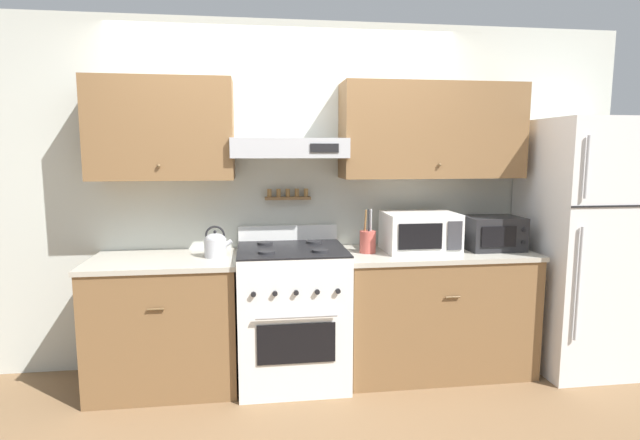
% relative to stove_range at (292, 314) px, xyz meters
% --- Properties ---
extents(ground_plane, '(16.00, 16.00, 0.00)m').
position_rel_stove_range_xyz_m(ground_plane, '(-0.00, -0.31, -0.48)').
color(ground_plane, brown).
extents(wall_back, '(5.20, 0.46, 2.55)m').
position_rel_stove_range_xyz_m(wall_back, '(0.08, 0.32, 0.96)').
color(wall_back, silver).
rests_on(wall_back, ground_plane).
extents(counter_left, '(0.99, 0.67, 0.89)m').
position_rel_stove_range_xyz_m(counter_left, '(-0.86, 0.03, -0.03)').
color(counter_left, brown).
rests_on(counter_left, ground_plane).
extents(counter_right, '(1.36, 0.67, 0.89)m').
position_rel_stove_range_xyz_m(counter_right, '(1.05, 0.03, -0.03)').
color(counter_right, brown).
rests_on(counter_right, ground_plane).
extents(stove_range, '(0.74, 0.72, 1.06)m').
position_rel_stove_range_xyz_m(stove_range, '(0.00, 0.00, 0.00)').
color(stove_range, white).
rests_on(stove_range, ground_plane).
extents(refrigerator, '(0.66, 0.77, 1.84)m').
position_rel_stove_range_xyz_m(refrigerator, '(2.12, -0.03, 0.44)').
color(refrigerator, white).
rests_on(refrigerator, ground_plane).
extents(tea_kettle, '(0.19, 0.15, 0.22)m').
position_rel_stove_range_xyz_m(tea_kettle, '(-0.52, 0.03, 0.50)').
color(tea_kettle, '#B7B7BC').
rests_on(tea_kettle, counter_left).
extents(microwave, '(0.51, 0.39, 0.28)m').
position_rel_stove_range_xyz_m(microwave, '(0.93, 0.05, 0.55)').
color(microwave, white).
rests_on(microwave, counter_right).
extents(utensil_crock, '(0.11, 0.11, 0.31)m').
position_rel_stove_range_xyz_m(utensil_crock, '(0.55, 0.03, 0.50)').
color(utensil_crock, '#B24C42').
rests_on(utensil_crock, counter_right).
extents(toaster_oven, '(0.40, 0.33, 0.24)m').
position_rel_stove_range_xyz_m(toaster_oven, '(1.48, 0.03, 0.54)').
color(toaster_oven, '#232326').
rests_on(toaster_oven, counter_right).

